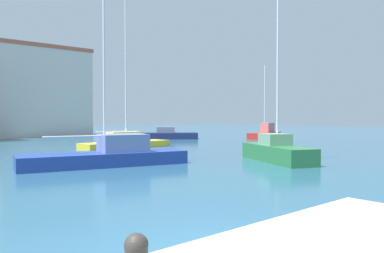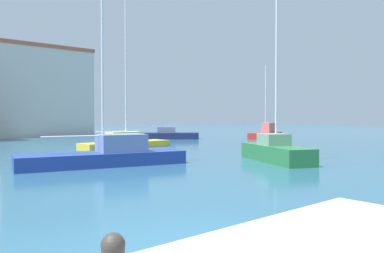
% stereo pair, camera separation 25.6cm
% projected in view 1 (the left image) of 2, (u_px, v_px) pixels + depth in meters
% --- Properties ---
extents(water, '(160.00, 160.00, 0.00)m').
position_uv_depth(water, '(178.00, 148.00, 32.31)').
color(water, '#285670').
rests_on(water, ground).
extents(sailboat_blue_distant_east, '(9.17, 4.32, 11.83)m').
position_uv_depth(sailboat_blue_distant_east, '(109.00, 154.00, 20.80)').
color(sailboat_blue_distant_east, '#233D93').
rests_on(sailboat_blue_distant_east, water).
extents(sailboat_green_behind_lamppost, '(4.07, 6.23, 10.12)m').
position_uv_depth(sailboat_green_behind_lamppost, '(277.00, 151.00, 22.64)').
color(sailboat_green_behind_lamppost, '#28703D').
rests_on(sailboat_green_behind_lamppost, water).
extents(sailboat_yellow_mid_harbor, '(8.15, 2.65, 12.54)m').
position_uv_depth(sailboat_yellow_mid_harbor, '(126.00, 142.00, 32.41)').
color(sailboat_yellow_mid_harbor, gold).
rests_on(sailboat_yellow_mid_harbor, water).
extents(sailboat_red_near_pier, '(5.90, 2.85, 8.76)m').
position_uv_depth(sailboat_red_near_pier, '(265.00, 133.00, 46.18)').
color(sailboat_red_near_pier, '#B22823').
rests_on(sailboat_red_near_pier, water).
extents(motorboat_navy_distant_north, '(7.92, 6.69, 1.42)m').
position_uv_depth(motorboat_navy_distant_north, '(163.00, 135.00, 45.18)').
color(motorboat_navy_distant_north, '#19234C').
rests_on(motorboat_navy_distant_north, water).
extents(waterfront_apartments, '(12.37, 7.34, 11.91)m').
position_uv_depth(waterfront_apartments, '(39.00, 92.00, 51.73)').
color(waterfront_apartments, beige).
rests_on(waterfront_apartments, ground).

